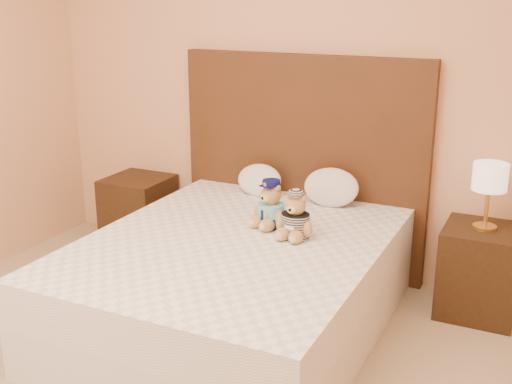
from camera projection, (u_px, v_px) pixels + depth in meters
room_walls at (148, 13)px, 2.61m from camera, size 4.04×4.52×2.72m
bed at (235, 284)px, 3.71m from camera, size 1.60×2.00×0.55m
headboard at (302, 164)px, 4.44m from camera, size 1.75×0.08×1.50m
nightstand_left at (139, 212)px, 4.91m from camera, size 0.45×0.45×0.55m
nightstand_right at (479, 271)px, 3.88m from camera, size 0.45×0.45×0.55m
lamp at (490, 180)px, 3.71m from camera, size 0.20×0.20×0.40m
teddy_police at (271, 204)px, 3.79m from camera, size 0.31×0.30×0.28m
teddy_prisoner at (296, 215)px, 3.62m from camera, size 0.26×0.25×0.27m
pillow_left at (259, 179)px, 4.41m from camera, size 0.32×0.21×0.23m
pillow_right at (331, 186)px, 4.19m from camera, size 0.37×0.24×0.26m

